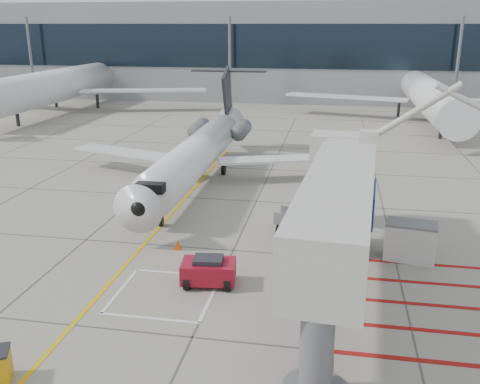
# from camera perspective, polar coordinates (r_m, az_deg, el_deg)

# --- Properties ---
(ground_plane) EXTENTS (260.00, 260.00, 0.00)m
(ground_plane) POSITION_cam_1_polar(r_m,az_deg,el_deg) (23.75, -2.58, -10.09)
(ground_plane) COLOR gray
(ground_plane) RESTS_ON ground
(regional_jet) EXTENTS (22.15, 27.85, 7.27)m
(regional_jet) POSITION_cam_1_polar(r_m,az_deg,el_deg) (35.77, -5.46, 5.55)
(regional_jet) COLOR white
(regional_jet) RESTS_ON ground_plane
(jet_bridge) EXTENTS (9.74, 18.36, 7.11)m
(jet_bridge) POSITION_cam_1_polar(r_m,az_deg,el_deg) (21.51, 10.28, -3.03)
(jet_bridge) COLOR beige
(jet_bridge) RESTS_ON ground_plane
(pushback_tug) EXTENTS (2.49, 1.72, 1.36)m
(pushback_tug) POSITION_cam_1_polar(r_m,az_deg,el_deg) (23.71, -3.38, -8.31)
(pushback_tug) COLOR maroon
(pushback_tug) RESTS_ON ground_plane
(baggage_cart) EXTENTS (2.29, 1.73, 1.29)m
(baggage_cart) POSITION_cam_1_polar(r_m,az_deg,el_deg) (29.48, 5.88, -3.14)
(baggage_cart) COLOR slate
(baggage_cart) RESTS_ON ground_plane
(ground_power_unit) EXTENTS (2.56, 1.73, 1.88)m
(ground_power_unit) POSITION_cam_1_polar(r_m,az_deg,el_deg) (27.28, 17.69, -5.00)
(ground_power_unit) COLOR beige
(ground_power_unit) RESTS_ON ground_plane
(cone_nose) EXTENTS (0.37, 0.37, 0.51)m
(cone_nose) POSITION_cam_1_polar(r_m,az_deg,el_deg) (27.55, -6.64, -5.56)
(cone_nose) COLOR #DF510B
(cone_nose) RESTS_ON ground_plane
(cone_side) EXTENTS (0.34, 0.34, 0.47)m
(cone_side) POSITION_cam_1_polar(r_m,az_deg,el_deg) (28.19, 6.34, -5.04)
(cone_side) COLOR #EF470C
(cone_side) RESTS_ON ground_plane
(terminal_building) EXTENTS (180.00, 28.00, 14.00)m
(terminal_building) POSITION_cam_1_polar(r_m,az_deg,el_deg) (90.76, 13.89, 14.49)
(terminal_building) COLOR gray
(terminal_building) RESTS_ON ground_plane
(terminal_glass_band) EXTENTS (180.00, 0.10, 6.00)m
(terminal_glass_band) POSITION_cam_1_polar(r_m,az_deg,el_deg) (76.71, 14.54, 14.73)
(terminal_glass_band) COLOR black
(terminal_glass_band) RESTS_ON ground_plane
(bg_aircraft_b) EXTENTS (36.72, 40.80, 12.24)m
(bg_aircraft_b) POSITION_cam_1_polar(r_m,az_deg,el_deg) (75.34, -18.10, 12.96)
(bg_aircraft_b) COLOR silver
(bg_aircraft_b) RESTS_ON ground_plane
(bg_aircraft_c) EXTENTS (33.40, 37.12, 11.13)m
(bg_aircraft_c) POSITION_cam_1_polar(r_m,az_deg,el_deg) (67.55, 19.45, 11.93)
(bg_aircraft_c) COLOR silver
(bg_aircraft_c) RESTS_ON ground_plane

